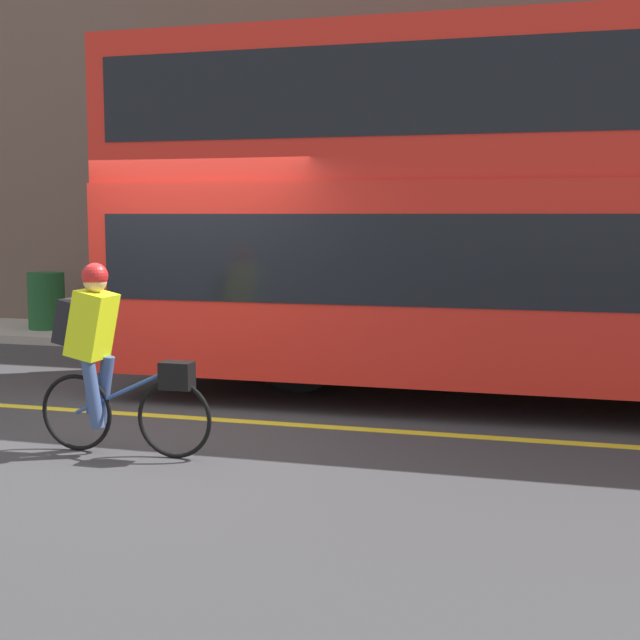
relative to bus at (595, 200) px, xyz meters
name	(u,v)px	position (x,y,z in m)	size (l,w,h in m)	color
ground_plane	(168,420)	(-3.88, -1.72, -2.10)	(80.00, 80.00, 0.00)	#38383A
road_center_line	(174,417)	(-3.88, -1.57, -2.10)	(50.00, 0.14, 0.01)	yellow
sidewalk_curb	(312,342)	(-3.88, 3.22, -2.04)	(60.00, 1.97, 0.13)	#A8A399
building_facade	(332,74)	(-3.88, 4.36, 2.02)	(60.00, 0.30, 8.25)	brown
bus	(595,200)	(0.00, 0.00, 0.00)	(9.93, 2.43, 3.76)	black
cyclist_on_bike	(105,351)	(-3.86, -2.91, -1.25)	(1.53, 0.32, 1.57)	black
trash_bin	(46,301)	(-8.26, 3.12, -1.52)	(0.58, 0.58, 0.90)	#194C23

